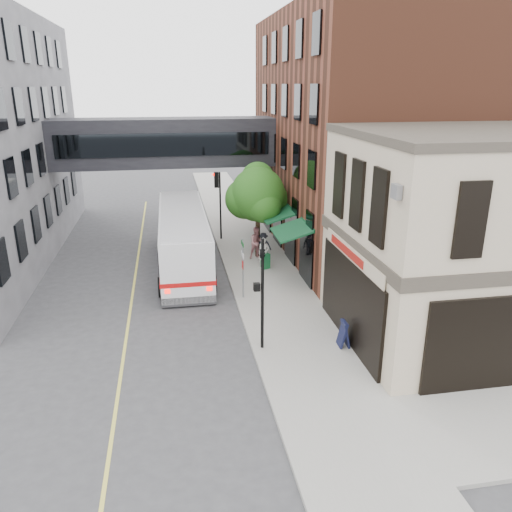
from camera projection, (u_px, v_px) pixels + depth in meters
name	position (u px, v px, depth m)	size (l,w,h in m)	color
ground	(262.00, 379.00, 17.88)	(120.00, 120.00, 0.00)	#38383A
sidewalk_main	(252.00, 252.00, 31.22)	(4.00, 60.00, 0.15)	gray
corner_building	(474.00, 238.00, 19.85)	(10.19, 8.12, 8.45)	#BAA68E
brick_building	(374.00, 136.00, 31.21)	(13.76, 18.00, 14.00)	#5A2C1C
skyway_bridge	(165.00, 142.00, 32.04)	(14.00, 3.18, 3.00)	black
traffic_signal_near	(262.00, 281.00, 18.84)	(0.44, 0.22, 4.60)	black
traffic_signal_far	(218.00, 192.00, 32.67)	(0.53, 0.28, 4.50)	black
street_sign_pole	(243.00, 263.00, 23.84)	(0.08, 0.75, 3.00)	gray
street_tree	(257.00, 194.00, 29.28)	(3.80, 3.20, 5.60)	#382619
lane_marking	(134.00, 284.00, 26.37)	(0.12, 40.00, 0.01)	#D8CC4C
bus	(183.00, 237.00, 28.51)	(2.89, 11.84, 3.18)	white
pedestrian_a	(264.00, 253.00, 28.12)	(0.63, 0.42, 1.74)	silver
pedestrian_b	(257.00, 243.00, 29.62)	(0.94, 0.73, 1.94)	tan
pedestrian_c	(263.00, 245.00, 29.81)	(0.99, 0.57, 1.54)	black
newspaper_box	(265.00, 261.00, 28.15)	(0.43, 0.38, 0.86)	#155F30
sandwich_board	(344.00, 334.00, 19.71)	(0.38, 0.60, 1.07)	black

